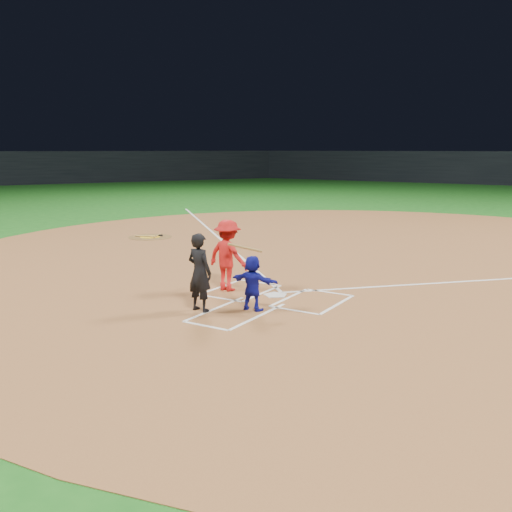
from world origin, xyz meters
The scene contains 13 objects.
ground centered at (0.00, 0.00, 0.00)m, with size 120.00×120.00×0.00m, color #145215.
home_plate_dirt centered at (0.00, 6.00, 0.01)m, with size 28.00×28.00×0.01m, color brown.
stadium_wall_left centered at (-42.00, 24.00, 1.60)m, with size 1.20×60.00×3.20m, color black.
home_plate centered at (0.00, 0.00, 0.02)m, with size 0.60×0.60×0.02m, color silver.
on_deck_circle centered at (-8.69, 5.30, 0.02)m, with size 1.70×1.70×0.01m, color brown.
on_deck_logo centered at (-8.69, 5.30, 0.02)m, with size 0.80×0.80×0.00m, color gold.
on_deck_bat_a centered at (-8.54, 5.55, 0.05)m, with size 0.06×0.06×0.84m, color olive.
on_deck_bat_b centered at (-8.89, 5.20, 0.05)m, with size 0.06×0.06×0.84m, color #A77F3D.
bat_weight_donut centered at (-8.49, 5.70, 0.05)m, with size 0.19×0.19×0.05m, color black.
catcher centered at (0.19, -1.34, 0.61)m, with size 1.11×0.35×1.20m, color #121597.
umpire centered at (-0.73, -1.99, 0.86)m, with size 0.62×0.41×1.69m, color black.
chalk_markings centered at (0.00, 5.29, 0.01)m, with size 28.35×17.32×0.01m.
batter_at_plate centered at (-1.26, -0.16, 0.88)m, with size 1.50×0.86×1.74m.
Camera 1 is at (6.47, -11.46, 3.45)m, focal length 40.00 mm.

